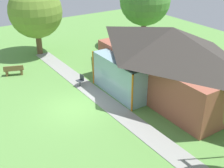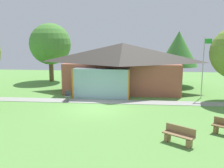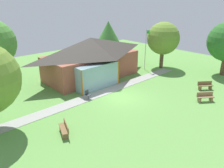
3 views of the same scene
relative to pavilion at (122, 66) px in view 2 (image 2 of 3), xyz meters
name	(u,v)px [view 2 (image 2 of 3)]	position (x,y,z in m)	size (l,w,h in m)	color
ground_plane	(96,109)	(-1.35, -6.36, -2.38)	(44.00, 44.00, 0.00)	#609947
pavilion	(122,66)	(0.00, 0.00, 0.00)	(11.41, 6.78, 4.58)	#A35642
footpath	(101,101)	(-1.35, -4.32, -2.37)	(20.88, 1.30, 0.03)	#999993
flagpole	(203,65)	(6.96, -2.13, 0.45)	(0.64, 0.08, 5.10)	silver
bench_front_right	(179,136)	(3.56, -11.97, -1.98)	(1.48, 1.23, 0.84)	olive
patio_chair_west	(68,96)	(-3.96, -4.58, -1.97)	(0.51, 0.51, 0.86)	#33383D
tree_behind_pavilion_right	(179,49)	(5.76, 3.64, 1.54)	(4.08, 4.08, 5.78)	brown
tree_behind_pavilion_left	(50,44)	(-8.72, 4.99, 1.99)	(4.79, 4.79, 6.79)	brown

